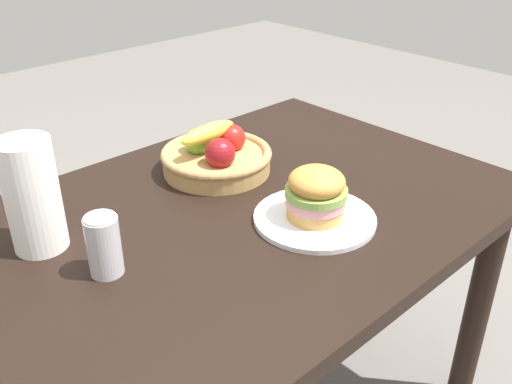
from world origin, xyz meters
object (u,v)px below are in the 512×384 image
(plate, at_px, (315,218))
(fruit_basket, at_px, (216,156))
(soda_can, at_px, (104,245))
(sandwich, at_px, (316,193))
(paper_towel_roll, at_px, (32,196))

(plate, distance_m, fruit_basket, 0.35)
(soda_can, bearing_deg, fruit_basket, 23.93)
(sandwich, bearing_deg, soda_can, 161.32)
(plate, distance_m, paper_towel_roll, 0.60)
(fruit_basket, xyz_separation_m, paper_towel_roll, (-0.49, -0.02, 0.08))
(soda_can, relative_size, fruit_basket, 0.43)
(plate, height_order, soda_can, soda_can)
(sandwich, distance_m, paper_towel_roll, 0.59)
(fruit_basket, bearing_deg, soda_can, -156.07)
(fruit_basket, relative_size, paper_towel_roll, 1.21)
(plate, height_order, sandwich, sandwich)
(soda_can, xyz_separation_m, paper_towel_roll, (-0.05, 0.17, 0.06))
(sandwich, height_order, soda_can, sandwich)
(plate, xyz_separation_m, paper_towel_roll, (-0.49, 0.32, 0.11))
(soda_can, height_order, fruit_basket, fruit_basket)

